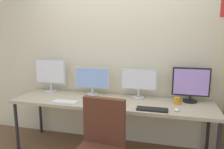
{
  "coord_description": "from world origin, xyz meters",
  "views": [
    {
      "loc": [
        0.7,
        -2.05,
        1.61
      ],
      "look_at": [
        0.0,
        0.65,
        1.09
      ],
      "focal_mm": 34.13,
      "sensor_mm": 36.0,
      "label": 1
    }
  ],
  "objects_px": {
    "keyboard_left": "(65,102)",
    "keyboard_right": "(152,109)",
    "monitor_far_right": "(191,84)",
    "monitor_far_left": "(50,73)",
    "monitor_center_left": "(92,80)",
    "computer_mouse": "(177,110)",
    "monitor_center_right": "(139,82)",
    "coffee_mug": "(177,101)",
    "desk": "(111,104)"
  },
  "relations": [
    {
      "from": "monitor_far_left",
      "to": "keyboard_right",
      "type": "xyz_separation_m",
      "value": [
        1.58,
        -0.44,
        -0.28
      ]
    },
    {
      "from": "keyboard_right",
      "to": "desk",
      "type": "bearing_deg",
      "value": 157.67
    },
    {
      "from": "computer_mouse",
      "to": "coffee_mug",
      "type": "bearing_deg",
      "value": 86.38
    },
    {
      "from": "monitor_center_right",
      "to": "computer_mouse",
      "type": "height_order",
      "value": "monitor_center_right"
    },
    {
      "from": "monitor_far_left",
      "to": "monitor_far_right",
      "type": "bearing_deg",
      "value": 0.0
    },
    {
      "from": "monitor_center_right",
      "to": "coffee_mug",
      "type": "xyz_separation_m",
      "value": [
        0.51,
        -0.14,
        -0.19
      ]
    },
    {
      "from": "desk",
      "to": "coffee_mug",
      "type": "bearing_deg",
      "value": 5.0
    },
    {
      "from": "monitor_far_left",
      "to": "monitor_far_right",
      "type": "height_order",
      "value": "monitor_far_left"
    },
    {
      "from": "monitor_far_left",
      "to": "monitor_center_right",
      "type": "height_order",
      "value": "monitor_far_left"
    },
    {
      "from": "monitor_far_right",
      "to": "keyboard_left",
      "type": "bearing_deg",
      "value": -164.34
    },
    {
      "from": "keyboard_right",
      "to": "computer_mouse",
      "type": "bearing_deg",
      "value": 8.07
    },
    {
      "from": "monitor_center_left",
      "to": "monitor_far_right",
      "type": "distance_m",
      "value": 1.36
    },
    {
      "from": "monitor_far_right",
      "to": "keyboard_left",
      "type": "relative_size",
      "value": 1.43
    },
    {
      "from": "monitor_center_left",
      "to": "monitor_far_right",
      "type": "bearing_deg",
      "value": 0.0
    },
    {
      "from": "monitor_far_right",
      "to": "monitor_center_right",
      "type": "bearing_deg",
      "value": -179.99
    },
    {
      "from": "monitor_center_right",
      "to": "keyboard_right",
      "type": "distance_m",
      "value": 0.54
    },
    {
      "from": "keyboard_left",
      "to": "keyboard_right",
      "type": "distance_m",
      "value": 1.12
    },
    {
      "from": "monitor_far_right",
      "to": "keyboard_left",
      "type": "xyz_separation_m",
      "value": [
        -1.58,
        -0.44,
        -0.23
      ]
    },
    {
      "from": "computer_mouse",
      "to": "coffee_mug",
      "type": "height_order",
      "value": "coffee_mug"
    },
    {
      "from": "monitor_center_right",
      "to": "computer_mouse",
      "type": "xyz_separation_m",
      "value": [
        0.5,
        -0.4,
        -0.22
      ]
    },
    {
      "from": "keyboard_right",
      "to": "computer_mouse",
      "type": "relative_size",
      "value": 3.8
    },
    {
      "from": "keyboard_right",
      "to": "monitor_far_right",
      "type": "bearing_deg",
      "value": 44.02
    },
    {
      "from": "keyboard_left",
      "to": "desk",
      "type": "bearing_deg",
      "value": 22.33
    },
    {
      "from": "monitor_center_left",
      "to": "computer_mouse",
      "type": "distance_m",
      "value": 1.26
    },
    {
      "from": "monitor_far_left",
      "to": "monitor_center_left",
      "type": "height_order",
      "value": "monitor_far_left"
    },
    {
      "from": "monitor_far_right",
      "to": "monitor_far_left",
      "type": "bearing_deg",
      "value": -180.0
    },
    {
      "from": "monitor_center_left",
      "to": "computer_mouse",
      "type": "height_order",
      "value": "monitor_center_left"
    },
    {
      "from": "computer_mouse",
      "to": "keyboard_right",
      "type": "bearing_deg",
      "value": -171.93
    },
    {
      "from": "monitor_far_right",
      "to": "keyboard_left",
      "type": "distance_m",
      "value": 1.66
    },
    {
      "from": "monitor_center_right",
      "to": "coffee_mug",
      "type": "bearing_deg",
      "value": -14.97
    },
    {
      "from": "monitor_far_left",
      "to": "coffee_mug",
      "type": "bearing_deg",
      "value": -4.21
    },
    {
      "from": "monitor_center_left",
      "to": "monitor_center_right",
      "type": "height_order",
      "value": "monitor_center_right"
    },
    {
      "from": "monitor_far_left",
      "to": "monitor_center_right",
      "type": "distance_m",
      "value": 1.36
    },
    {
      "from": "computer_mouse",
      "to": "coffee_mug",
      "type": "relative_size",
      "value": 0.91
    },
    {
      "from": "monitor_center_left",
      "to": "computer_mouse",
      "type": "relative_size",
      "value": 5.43
    },
    {
      "from": "desk",
      "to": "monitor_center_left",
      "type": "height_order",
      "value": "monitor_center_left"
    },
    {
      "from": "monitor_far_right",
      "to": "keyboard_right",
      "type": "height_order",
      "value": "monitor_far_right"
    },
    {
      "from": "coffee_mug",
      "to": "monitor_far_left",
      "type": "bearing_deg",
      "value": 175.79
    },
    {
      "from": "keyboard_left",
      "to": "monitor_far_left",
      "type": "bearing_deg",
      "value": 135.98
    },
    {
      "from": "monitor_center_right",
      "to": "keyboard_left",
      "type": "bearing_deg",
      "value": -153.81
    },
    {
      "from": "keyboard_left",
      "to": "computer_mouse",
      "type": "height_order",
      "value": "computer_mouse"
    },
    {
      "from": "monitor_far_left",
      "to": "monitor_center_left",
      "type": "relative_size",
      "value": 0.97
    },
    {
      "from": "monitor_center_left",
      "to": "computer_mouse",
      "type": "xyz_separation_m",
      "value": [
        1.18,
        -0.4,
        -0.21
      ]
    },
    {
      "from": "monitor_far_left",
      "to": "monitor_center_right",
      "type": "bearing_deg",
      "value": -0.0
    },
    {
      "from": "monitor_far_right",
      "to": "keyboard_right",
      "type": "distance_m",
      "value": 0.68
    },
    {
      "from": "keyboard_left",
      "to": "keyboard_right",
      "type": "bearing_deg",
      "value": 0.0
    },
    {
      "from": "monitor_center_right",
      "to": "desk",
      "type": "bearing_deg",
      "value": -147.97
    },
    {
      "from": "desk",
      "to": "monitor_center_right",
      "type": "xyz_separation_m",
      "value": [
        0.34,
        0.21,
        0.28
      ]
    },
    {
      "from": "keyboard_left",
      "to": "keyboard_right",
      "type": "height_order",
      "value": "same"
    },
    {
      "from": "desk",
      "to": "coffee_mug",
      "type": "height_order",
      "value": "coffee_mug"
    }
  ]
}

